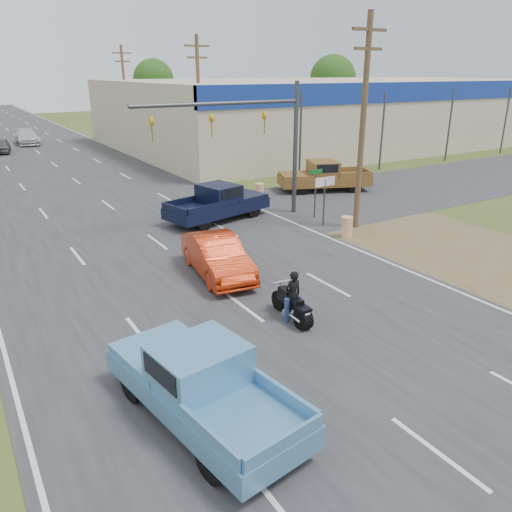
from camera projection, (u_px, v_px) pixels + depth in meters
ground at (437, 453)px, 10.35m from camera, size 200.00×200.00×0.00m
main_road at (54, 165)px, 42.31m from camera, size 15.00×180.00×0.02m
cross_road at (142, 231)px, 24.73m from camera, size 120.00×10.00×0.02m
dirt_verge at (422, 238)px, 23.74m from camera, size 8.00×18.00×0.01m
big_box_store at (345, 110)px, 56.80m from camera, size 50.00×28.10×6.60m
utility_pole_1 at (363, 119)px, 23.55m from camera, size 2.00×0.28×10.00m
utility_pole_2 at (199, 101)px, 37.93m from camera, size 2.00×0.28×10.00m
utility_pole_3 at (125, 93)px, 52.31m from camera, size 2.00×0.28×10.00m
tree_3 at (333, 79)px, 91.10m from camera, size 8.40×8.40×10.40m
tree_5 at (154, 80)px, 98.92m from camera, size 7.98×7.98×9.88m
barrel_0 at (347, 227)px, 23.69m from camera, size 0.56×0.56×1.00m
barrel_1 at (259, 191)px, 30.68m from camera, size 0.56×0.56×1.00m
lane_sign at (325, 190)px, 24.90m from camera, size 1.20×0.08×2.52m
street_name_sign at (315, 188)px, 26.49m from camera, size 0.80×0.08×2.61m
signal_mast at (253, 127)px, 25.12m from camera, size 9.12×0.40×7.00m
red_convertible at (217, 257)px, 19.14m from camera, size 2.29×4.86×1.54m
motorcycle at (293, 307)px, 15.66m from camera, size 0.66×2.16×1.10m
rider at (293, 298)px, 15.59m from camera, size 0.60×0.41×1.59m
blue_pickup at (199, 381)px, 11.20m from camera, size 2.89×5.73×1.82m
navy_pickup at (220, 202)px, 26.36m from camera, size 6.03×3.42×1.89m
brown_pickup at (322, 176)px, 32.81m from camera, size 6.33×4.35×1.96m
distant_car_grey at (1, 146)px, 48.06m from camera, size 2.15×4.17×1.36m
distant_car_silver at (27, 137)px, 53.75m from camera, size 2.28×5.42×1.56m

